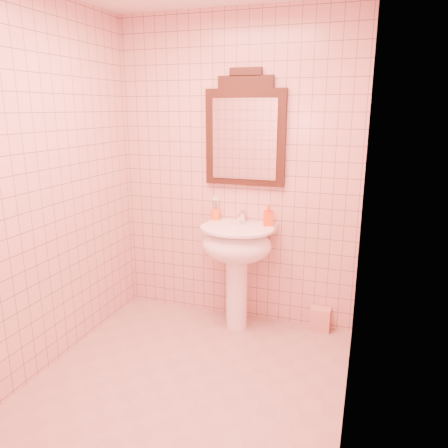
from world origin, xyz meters
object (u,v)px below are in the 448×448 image
(soap_dispenser, at_px, (268,215))
(towel, at_px, (320,319))
(mirror, at_px, (245,133))
(toothbrush_cup, at_px, (216,214))
(pedestal_sink, at_px, (237,252))

(soap_dispenser, xyz_separation_m, towel, (0.45, 0.04, -0.85))
(mirror, relative_size, toothbrush_cup, 5.30)
(pedestal_sink, bearing_deg, mirror, 90.00)
(pedestal_sink, relative_size, mirror, 0.97)
(pedestal_sink, distance_m, soap_dispenser, 0.38)
(mirror, height_order, soap_dispenser, mirror)
(mirror, distance_m, towel, 1.63)
(pedestal_sink, xyz_separation_m, mirror, (0.00, 0.20, 0.92))
(soap_dispenser, bearing_deg, toothbrush_cup, 159.95)
(pedestal_sink, height_order, toothbrush_cup, toothbrush_cup)
(soap_dispenser, height_order, towel, soap_dispenser)
(soap_dispenser, bearing_deg, mirror, 146.99)
(toothbrush_cup, relative_size, towel, 0.87)
(mirror, xyz_separation_m, soap_dispenser, (0.22, -0.07, -0.63))
(toothbrush_cup, bearing_deg, towel, -0.18)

